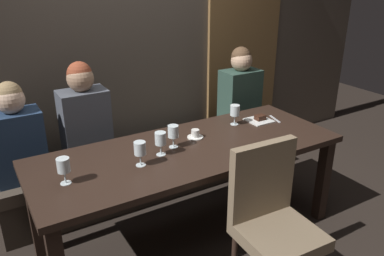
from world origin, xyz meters
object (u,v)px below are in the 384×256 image
Objects in this scene: wine_glass_far_left at (235,111)px; wine_glass_center_front at (140,149)px; diner_redhead at (16,135)px; diner_far_end at (240,91)px; espresso_cup at (195,134)px; fork_on_table at (275,119)px; banquette_bench at (150,170)px; diner_bearded at (85,117)px; wine_glass_end_left at (64,166)px; dessert_plate at (259,119)px; dining_table at (189,159)px; wine_glass_end_right at (173,132)px; wine_glass_near_left at (160,139)px; chair_near_side at (272,215)px.

wine_glass_center_front is at bearing -164.48° from wine_glass_far_left.
diner_redhead is 0.94× the size of diner_far_end.
espresso_cup is 0.71× the size of fork_on_table.
diner_far_end is 6.59× the size of espresso_cup.
espresso_cup is at bearing -171.14° from wine_glass_far_left.
diner_far_end is at bearing -0.25° from banquette_bench.
wine_glass_far_left reaches higher than espresso_cup.
wine_glass_end_left is (-0.34, -0.75, 0.01)m from diner_bearded.
diner_bearded is at bearing 65.31° from wine_glass_end_left.
diner_far_end is 4.82× the size of wine_glass_center_front.
dessert_plate reaches higher than fork_on_table.
banquette_bench is at bearing 160.69° from fork_on_table.
wine_glass_end_right reaches higher than dining_table.
wine_glass_near_left is 1.37× the size of espresso_cup.
dining_table is 13.41× the size of wine_glass_end_left.
dessert_plate is (0.98, 0.14, -0.10)m from wine_glass_near_left.
wine_glass_end_right is at bearing 24.82° from wine_glass_near_left.
diner_far_end is 1.38m from wine_glass_near_left.
wine_glass_near_left is 0.38m from espresso_cup.
diner_redhead is 1.06m from wine_glass_near_left.
dining_table is 1.25m from diner_redhead.
banquette_bench is 1.07m from wine_glass_center_front.
diner_far_end reaches higher than diner_redhead.
diner_bearded is 5.05× the size of wine_glass_end_left.
chair_near_side is 5.76× the size of fork_on_table.
dining_table is 0.23m from wine_glass_end_right.
diner_far_end is at bearing 96.57° from fork_on_table.
wine_glass_center_front is (-1.38, -0.77, 0.03)m from diner_far_end.
wine_glass_end_left is at bearing 177.85° from wine_glass_center_front.
diner_bearded is (0.50, -0.00, 0.04)m from diner_redhead.
diner_far_end is 4.82× the size of wine_glass_end_left.
wine_glass_end_left is 1.78m from fork_on_table.
diner_redhead reaches higher than wine_glass_end_right.
wine_glass_near_left is at bearing -66.22° from diner_bearded.
diner_bearded is 5.05× the size of wine_glass_near_left.
fork_on_table is (0.77, -0.02, -0.02)m from espresso_cup.
banquette_bench is 14.71× the size of fork_on_table.
wine_glass_end_right is 0.64m from wine_glass_far_left.
wine_glass_end_right is 0.86m from dessert_plate.
wine_glass_far_left reaches higher than dessert_plate.
dessert_plate is (0.76, 0.15, 0.10)m from dining_table.
diner_bearded is 4.36× the size of dessert_plate.
dining_table is at bearing -52.84° from diner_bearded.
fork_on_table is at bearing 7.78° from wine_glass_center_front.
diner_far_end is at bearing 49.06° from wine_glass_far_left.
diner_redhead is 4.55× the size of wine_glass_near_left.
banquette_bench is 3.16× the size of diner_far_end.
wine_glass_end_left is (-0.87, -0.75, 0.62)m from banquette_bench.
banquette_bench is 0.97m from wine_glass_far_left.
diner_redhead is at bearing 101.48° from wine_glass_end_left.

